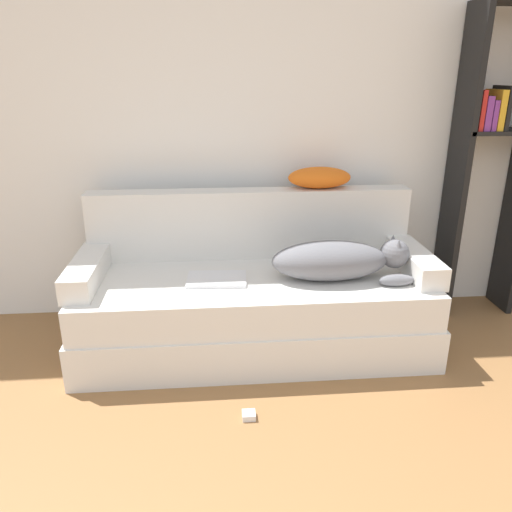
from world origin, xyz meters
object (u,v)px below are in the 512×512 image
object	(u,v)px
dog	(338,260)
throw_pillow	(319,178)
power_adapter	(249,415)
laptop	(217,279)
bookshelf	(492,150)
couch	(255,311)

from	to	relation	value
dog	throw_pillow	xyz separation A→B (m)	(-0.03, 0.43, 0.36)
power_adapter	laptop	bearing A→B (deg)	102.11
bookshelf	power_adapter	size ratio (longest dim) A/B	30.80
couch	laptop	distance (m)	0.32
dog	power_adapter	xyz separation A→B (m)	(-0.53, -0.58, -0.53)
laptop	bookshelf	xyz separation A→B (m)	(1.69, 0.43, 0.61)
dog	laptop	size ratio (longest dim) A/B	2.29
couch	bookshelf	distance (m)	1.74
bookshelf	couch	bearing A→B (deg)	-165.81
couch	throw_pillow	bearing A→B (deg)	40.06
power_adapter	couch	bearing A→B (deg)	82.94
dog	throw_pillow	bearing A→B (deg)	93.45
laptop	power_adapter	distance (m)	0.75
dog	bookshelf	bearing A→B (deg)	23.68
throw_pillow	dog	bearing A→B (deg)	-86.55
laptop	throw_pillow	bearing A→B (deg)	36.17
power_adapter	bookshelf	bearing A→B (deg)	33.46
bookshelf	power_adapter	distance (m)	2.14
dog	power_adapter	size ratio (longest dim) A/B	12.36
couch	power_adapter	size ratio (longest dim) A/B	32.03
laptop	throw_pillow	size ratio (longest dim) A/B	0.88
dog	power_adapter	distance (m)	0.94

